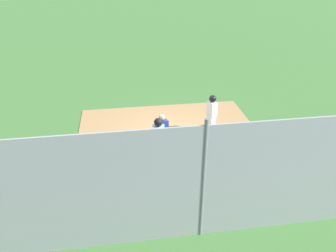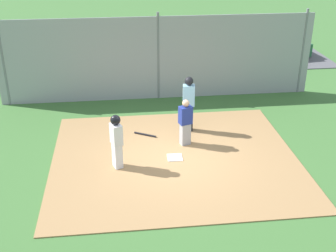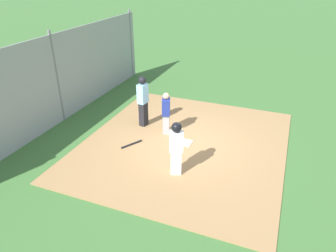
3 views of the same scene
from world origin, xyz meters
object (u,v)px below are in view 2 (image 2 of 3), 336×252
Objects in this scene: runner at (116,138)px; parked_car_dark at (198,46)px; parked_car_green at (267,46)px; umpire at (189,102)px; baseball_bat at (145,135)px; catcher at (185,122)px; home_plate at (175,157)px.

runner reaches higher than parked_car_dark.
parked_car_green and parked_car_dark have the same top height.
baseball_bat is at bearing -73.23° from umpire.
home_plate is at bearing -46.30° from catcher.
home_plate is at bearing -9.41° from runner.
catcher is (-0.43, -0.84, 0.76)m from home_plate.
runner is at bearing 94.27° from baseball_bat.
umpire is 1.76m from baseball_bat.
umpire reaches higher than runner.
runner is at bearing -105.56° from parked_car_dark.
home_plate is 0.10× the size of parked_car_green.
runner reaches higher than home_plate.
home_plate is 10.32m from parked_car_dark.
parked_car_green is at bearing 129.11° from catcher.
parked_car_green is at bearing -121.55° from home_plate.
catcher is at bearing 8.62° from runner.
runner is 11.13m from parked_car_dark.
parked_car_green is (-6.75, -8.17, 0.55)m from baseball_bat.
umpire reaches higher than baseball_bat.
baseball_bat is at bearing -64.04° from home_plate.
catcher is 1.92× the size of baseball_bat.
home_plate is at bearing 50.46° from parked_car_green.
home_plate is 0.10× the size of parked_car_dark.
catcher is at bearing 50.08° from parked_car_green.
parked_car_green is (-5.30, -7.92, -0.41)m from umpire.
catcher is 2.41m from runner.
catcher reaches higher than home_plate.
home_plate is at bearing 146.01° from baseball_bat.
umpire is (-0.25, -0.99, 0.23)m from catcher.
home_plate is 0.29× the size of catcher.
catcher reaches higher than parked_car_dark.
home_plate is 1.76m from baseball_bat.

